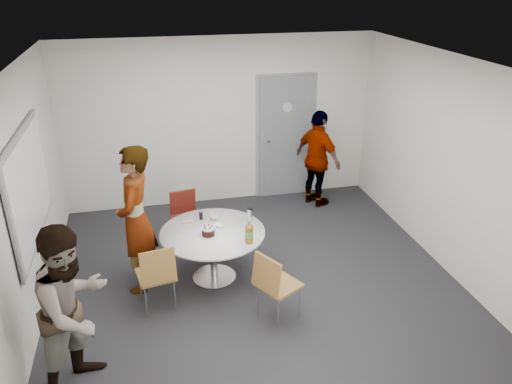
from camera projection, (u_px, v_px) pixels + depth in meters
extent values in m
plane|color=black|center=(255.00, 280.00, 6.33)|extent=(5.00, 5.00, 0.00)
plane|color=silver|center=(254.00, 64.00, 5.22)|extent=(5.00, 5.00, 0.00)
plane|color=silver|center=(220.00, 122.00, 7.99)|extent=(5.00, 0.00, 5.00)
plane|color=silver|center=(24.00, 204.00, 5.26)|extent=(0.00, 5.00, 5.00)
plane|color=silver|center=(447.00, 165.00, 6.29)|extent=(0.00, 5.00, 5.00)
plane|color=silver|center=(332.00, 318.00, 3.56)|extent=(5.00, 0.00, 5.00)
cube|color=slate|center=(286.00, 138.00, 8.33)|extent=(0.90, 0.05, 2.05)
cube|color=gray|center=(285.00, 137.00, 8.35)|extent=(1.02, 0.04, 2.12)
cylinder|color=#B2BFC6|center=(287.00, 107.00, 8.08)|extent=(0.16, 0.01, 0.16)
cylinder|color=silver|center=(268.00, 140.00, 8.21)|extent=(0.04, 0.14, 0.04)
cube|color=gray|center=(29.00, 187.00, 5.41)|extent=(0.03, 1.90, 1.25)
cube|color=white|center=(31.00, 187.00, 5.41)|extent=(0.01, 1.78, 1.13)
cylinder|color=silver|center=(213.00, 233.00, 6.12)|extent=(1.29, 1.29, 0.03)
cylinder|color=silver|center=(213.00, 255.00, 6.25)|extent=(0.09, 0.09, 0.62)
cylinder|color=silver|center=(214.00, 277.00, 6.38)|extent=(0.55, 0.55, 0.02)
cylinder|color=silver|center=(208.00, 235.00, 6.01)|extent=(0.21, 0.21, 0.01)
cylinder|color=black|center=(208.00, 232.00, 6.00)|extent=(0.16, 0.16, 0.08)
cylinder|color=white|center=(208.00, 228.00, 5.97)|extent=(0.16, 0.16, 0.02)
cylinder|color=brown|center=(249.00, 235.00, 5.82)|extent=(0.09, 0.09, 0.22)
cylinder|color=#4C913A|center=(249.00, 234.00, 5.81)|extent=(0.10, 0.10, 0.08)
cone|color=brown|center=(249.00, 225.00, 5.76)|extent=(0.09, 0.09, 0.05)
cylinder|color=#5CA048|center=(249.00, 222.00, 5.75)|extent=(0.04, 0.04, 0.02)
imported|color=white|center=(214.00, 216.00, 6.39)|extent=(0.17, 0.17, 0.09)
cylinder|color=black|center=(201.00, 215.00, 6.38)|extent=(0.05, 0.05, 0.11)
cylinder|color=silver|center=(250.00, 215.00, 6.32)|extent=(0.07, 0.07, 0.17)
cylinder|color=black|center=(250.00, 208.00, 6.28)|extent=(0.07, 0.07, 0.03)
cube|color=#EC7A76|center=(187.00, 222.00, 6.31)|extent=(0.13, 0.08, 0.02)
ellipsoid|color=white|center=(218.00, 226.00, 6.21)|extent=(0.16, 0.16, 0.03)
cube|color=olive|center=(156.00, 275.00, 5.68)|extent=(0.47, 0.47, 0.03)
cube|color=olive|center=(158.00, 267.00, 5.42)|extent=(0.40, 0.15, 0.39)
cylinder|color=silver|center=(168.00, 280.00, 5.96)|extent=(0.02, 0.02, 0.43)
cylinder|color=silver|center=(140.00, 286.00, 5.84)|extent=(0.02, 0.02, 0.43)
cylinder|color=silver|center=(175.00, 295.00, 5.69)|extent=(0.02, 0.02, 0.43)
cylinder|color=silver|center=(146.00, 302.00, 5.57)|extent=(0.02, 0.02, 0.43)
cube|color=olive|center=(279.00, 285.00, 5.50)|extent=(0.55, 0.55, 0.03)
cube|color=olive|center=(266.00, 274.00, 5.28)|extent=(0.27, 0.38, 0.39)
cylinder|color=silver|center=(299.00, 302.00, 5.58)|extent=(0.02, 0.02, 0.44)
cylinder|color=silver|center=(279.00, 289.00, 5.80)|extent=(0.02, 0.02, 0.44)
cylinder|color=silver|center=(278.00, 314.00, 5.37)|extent=(0.02, 0.02, 0.44)
cylinder|color=silver|center=(258.00, 300.00, 5.60)|extent=(0.02, 0.02, 0.44)
cube|color=#5D1A12|center=(187.00, 220.00, 6.94)|extent=(0.44, 0.44, 0.03)
cube|color=#5D1A12|center=(183.00, 202.00, 7.01)|extent=(0.37, 0.14, 0.37)
cylinder|color=silver|center=(180.00, 240.00, 6.84)|extent=(0.02, 0.02, 0.41)
cylinder|color=silver|center=(201.00, 236.00, 6.95)|extent=(0.02, 0.02, 0.41)
cylinder|color=silver|center=(174.00, 230.00, 7.10)|extent=(0.02, 0.02, 0.41)
cylinder|color=silver|center=(195.00, 226.00, 7.21)|extent=(0.02, 0.02, 0.41)
imported|color=#A5C6EA|center=(136.00, 220.00, 5.87)|extent=(0.56, 0.74, 1.83)
imported|color=white|center=(74.00, 309.00, 4.45)|extent=(1.00, 1.04, 1.68)
imported|color=black|center=(318.00, 159.00, 8.04)|extent=(0.76, 1.01, 1.60)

